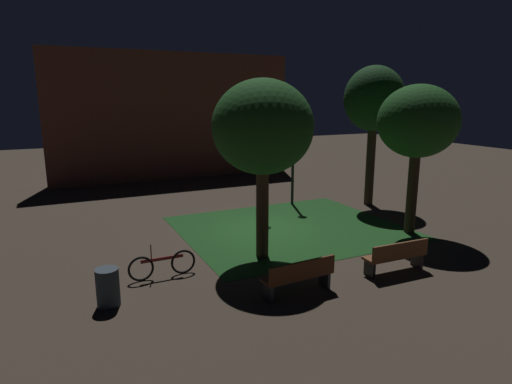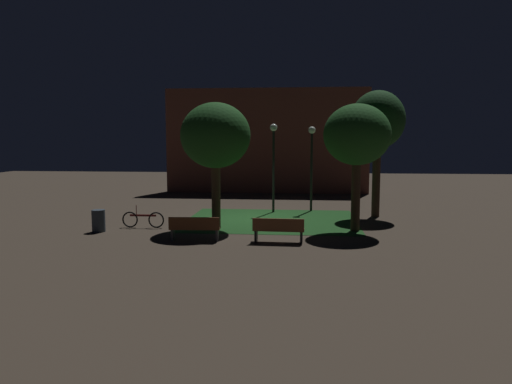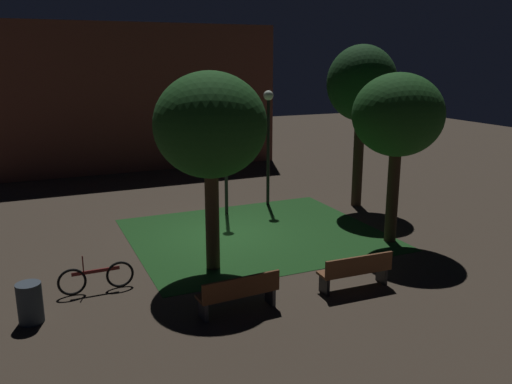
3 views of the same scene
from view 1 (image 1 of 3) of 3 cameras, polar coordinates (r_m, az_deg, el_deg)
ground_plane at (r=15.26m, az=0.83°, el=-4.91°), size 60.00×60.00×0.00m
grass_lawn at (r=15.39m, az=4.54°, el=-4.78°), size 7.56×6.54×0.01m
bench_lawn_edge at (r=10.32m, az=5.77°, el=-10.95°), size 1.82×0.58×0.88m
bench_back_row at (r=12.05m, az=18.16°, el=-8.01°), size 1.81×0.54×0.88m
tree_left_canopy at (r=15.14m, az=20.68°, el=8.58°), size 2.60×2.60×4.98m
tree_back_left at (r=11.93m, az=0.89°, el=8.43°), size 2.82×2.82×5.08m
tree_right_canopy at (r=18.76m, az=15.39°, el=11.62°), size 2.48×2.48×5.83m
lamp_post_near_wall at (r=16.91m, az=0.43°, el=7.12°), size 0.36×0.36×4.35m
lamp_post_plaza_west at (r=18.29m, az=4.97°, el=7.27°), size 0.36×0.36×4.23m
trash_bin at (r=10.33m, az=-19.06°, el=-11.87°), size 0.51×0.51×0.87m
bicycle at (r=11.48m, az=-12.31°, el=-9.41°), size 1.76×0.07×0.93m
building_wall_backdrop at (r=24.75m, az=-10.69°, el=9.80°), size 13.52×0.80×6.95m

